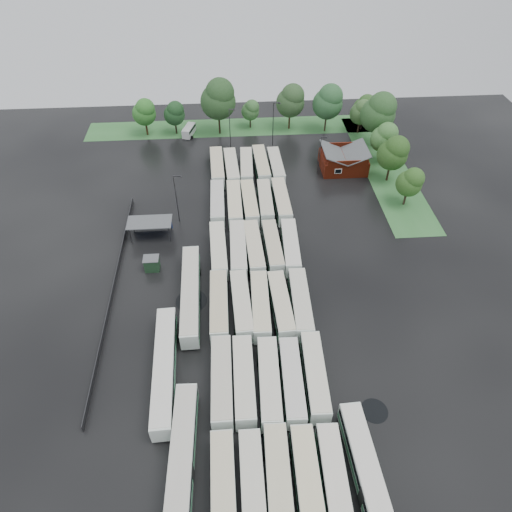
{
  "coord_description": "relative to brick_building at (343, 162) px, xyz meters",
  "views": [
    {
      "loc": [
        -2.05,
        -46.06,
        56.22
      ],
      "look_at": [
        2.0,
        12.0,
        2.5
      ],
      "focal_mm": 32.0,
      "sensor_mm": 36.0,
      "label": 1
    }
  ],
  "objects": [
    {
      "name": "west_fence",
      "position": [
        -46.2,
        -34.77,
        -1.27
      ],
      "size": [
        0.1,
        50.0,
        1.2
      ],
      "primitive_type": "cube",
      "color": "#2D2D30",
      "rests_on": "ground"
    },
    {
      "name": "bus_r2c4",
      "position": [
        -15.75,
        -41.77,
        0.13
      ],
      "size": [
        3.17,
        13.12,
        3.63
      ],
      "rotation": [
        0.0,
        0.0,
        -0.03
      ],
      "color": "silver",
      "rests_on": "ground"
    },
    {
      "name": "puddle_2",
      "position": [
        -33.18,
        -38.24,
        -1.86
      ],
      "size": [
        5.19,
        5.19,
        0.01
      ],
      "primitive_type": "cylinder",
      "color": "black",
      "rests_on": "ground"
    },
    {
      "name": "bus_r5c1",
      "position": [
        -25.37,
        -1.04,
        0.1
      ],
      "size": [
        3.32,
        12.98,
        3.58
      ],
      "rotation": [
        0.0,
        0.0,
        0.05
      ],
      "color": "silver",
      "rests_on": "ground"
    },
    {
      "name": "lamp_post_nw",
      "position": [
        -36.08,
        -16.81,
        4.27
      ],
      "size": [
        1.63,
        0.32,
        10.57
      ],
      "color": "#2D2D30",
      "rests_on": "ground"
    },
    {
      "name": "artic_bus_west_c",
      "position": [
        -36.19,
        -52.28,
        0.14
      ],
      "size": [
        3.42,
        19.59,
        3.62
      ],
      "rotation": [
        0.0,
        0.0,
        0.03
      ],
      "color": "silver",
      "rests_on": "ground"
    },
    {
      "name": "ground",
      "position": [
        -24.0,
        -42.77,
        -1.87
      ],
      "size": [
        160.0,
        160.0,
        0.0
      ],
      "primitive_type": "plane",
      "color": "black",
      "rests_on": "ground"
    },
    {
      "name": "bus_r1c4",
      "position": [
        -15.63,
        -54.84,
        0.11
      ],
      "size": [
        3.23,
        13.01,
        3.6
      ],
      "rotation": [
        0.0,
        0.0,
        -0.04
      ],
      "color": "silver",
      "rests_on": "ground"
    },
    {
      "name": "artic_bus_east",
      "position": [
        -11.72,
        -69.63,
        0.12
      ],
      "size": [
        3.47,
        19.4,
        3.58
      ],
      "rotation": [
        0.0,
        0.0,
        0.04
      ],
      "color": "silver",
      "rests_on": "ground"
    },
    {
      "name": "lamp_post_ne",
      "position": [
        -5.83,
        -1.49,
        3.41
      ],
      "size": [
        1.4,
        0.27,
        9.09
      ],
      "color": "#2D2D30",
      "rests_on": "ground"
    },
    {
      "name": "tree_north_3",
      "position": [
        -19.68,
        21.63,
        2.98
      ],
      "size": [
        4.56,
        4.55,
        7.54
      ],
      "color": "#2E2118",
      "rests_on": "ground"
    },
    {
      "name": "bus_r4c2",
      "position": [
        -22.18,
        -14.45,
        0.09
      ],
      "size": [
        3.15,
        12.85,
        3.55
      ],
      "rotation": [
        0.0,
        0.0,
        0.03
      ],
      "color": "silver",
      "rests_on": "ground"
    },
    {
      "name": "bus_r4c0",
      "position": [
        -28.57,
        -14.13,
        0.09
      ],
      "size": [
        2.74,
        12.8,
        3.56
      ],
      "rotation": [
        0.0,
        0.0,
        -0.0
      ],
      "color": "silver",
      "rests_on": "ground"
    },
    {
      "name": "bus_r0c0",
      "position": [
        -28.33,
        -68.92,
        0.12
      ],
      "size": [
        2.91,
        13.03,
        3.62
      ],
      "rotation": [
        0.0,
        0.0,
        0.01
      ],
      "color": "silver",
      "rests_on": "ground"
    },
    {
      "name": "bus_r1c3",
      "position": [
        -18.84,
        -55.44,
        0.06
      ],
      "size": [
        3.04,
        12.64,
        3.5
      ],
      "rotation": [
        0.0,
        0.0,
        -0.03
      ],
      "color": "silver",
      "rests_on": "ground"
    },
    {
      "name": "tree_north_2",
      "position": [
        -27.64,
        18.93,
        7.37
      ],
      "size": [
        8.66,
        8.66,
        14.35
      ],
      "color": "black",
      "rests_on": "ground"
    },
    {
      "name": "bus_r3c3",
      "position": [
        -18.83,
        -28.04,
        0.05
      ],
      "size": [
        3.09,
        12.57,
        3.47
      ],
      "rotation": [
        0.0,
        0.0,
        0.04
      ],
      "color": "silver",
      "rests_on": "ground"
    },
    {
      "name": "bus_r4c1",
      "position": [
        -25.19,
        -14.61,
        0.12
      ],
      "size": [
        2.86,
        13.01,
        3.62
      ],
      "rotation": [
        0.0,
        0.0,
        0.01
      ],
      "color": "silver",
      "rests_on": "ground"
    },
    {
      "name": "bus_r3c2",
      "position": [
        -22.19,
        -28.2,
        0.1
      ],
      "size": [
        3.27,
        12.95,
        3.57
      ],
      "rotation": [
        0.0,
        0.0,
        0.04
      ],
      "color": "silver",
      "rests_on": "ground"
    },
    {
      "name": "artic_bus_west_b",
      "position": [
        -33.1,
        -38.45,
        0.16
      ],
      "size": [
        3.18,
        19.74,
        3.65
      ],
      "rotation": [
        0.0,
        0.0,
        0.02
      ],
      "color": "silver",
      "rests_on": "ground"
    },
    {
      "name": "bus_r2c0",
      "position": [
        -28.54,
        -41.36,
        0.14
      ],
      "size": [
        2.81,
        13.11,
        3.65
      ],
      "rotation": [
        0.0,
        0.0,
        -0.0
      ],
      "color": "silver",
      "rests_on": "ground"
    },
    {
      "name": "bus_r5c4",
      "position": [
        -15.48,
        -0.96,
        0.05
      ],
      "size": [
        3.0,
        12.58,
        3.48
      ],
      "rotation": [
        0.0,
        0.0,
        0.03
      ],
      "color": "silver",
      "rests_on": "ground"
    },
    {
      "name": "bus_r3c4",
      "position": [
        -15.64,
        -28.28,
        0.1
      ],
      "size": [
        3.26,
        12.97,
        3.58
      ],
      "rotation": [
        0.0,
        0.0,
        -0.04
      ],
      "color": "silver",
      "rests_on": "ground"
    },
    {
      "name": "grass_strip_north",
      "position": [
        -22.0,
        22.03,
        -1.86
      ],
      "size": [
        80.0,
        10.0,
        0.01
      ],
      "primitive_type": "cube",
      "color": "#326D32",
      "rests_on": "ground"
    },
    {
      "name": "bus_r1c2",
      "position": [
        -21.93,
        -55.4,
        0.12
      ],
      "size": [
        3.17,
        13.05,
        3.61
      ],
      "rotation": [
        0.0,
        0.0,
        -0.03
      ],
      "color": "silver",
      "rests_on": "ground"
    },
    {
      "name": "bus_r0c1",
      "position": [
        -25.04,
        -68.76,
        0.05
      ],
      "size": [
        2.68,
        12.55,
        3.49
      ],
      "rotation": [
        0.0,
        0.0,
        0.0
      ],
      "color": "silver",
      "rests_on": "ground"
    },
    {
      "name": "wash_shed",
      "position": [
        -41.2,
        -20.74,
        1.12
      ],
      "size": [
        8.2,
        4.2,
        3.58
      ],
      "color": "#2D2D30",
      "rests_on": "ground"
    },
    {
      "name": "bus_r1c0",
      "position": [
        -28.31,
        -54.87,
        0.15
      ],
      "size": [
        2.85,
        13.19,
        3.67
      ],
      "rotation": [
        0.0,
        0.0,
        -0.0
      ],
      "color": "silver",
      "rests_on": "ground"
    },
    {
      "name": "brick_building",
      "position": [
        0.0,
        0.0,
        0.0
      ],
      "size": [
        10.07,
        8.6,
        5.39
      ],
      "color": "maroon",
      "rests_on": "ground"
    },
    {
      "name": "bus_r5c2",
      "position": [
        -22.03,
        -0.64,
        0.05
      ],
      "size": [
        3.06,
        12.58,
        3.48
      ],
      "rotation": [
        0.0,
        0.0,
        -0.03
      ],
      "color": "silver",
      "rests_on": "ground"
    },
    {
      "name": "tree_east_1",
      "position": [
        9.02,
        -5.4,
        5.08
      ],
      "size": [
        6.52,
        6.52,
        10.79
      ],
      "color": "black",
      "rests_on": "ground"
    },
    {
      "name": "tree_north_5",
      "position": [
        -0.59,
        18.33,
        6.11
      ],
      "size": [
        7.48,
        7.48,
        12.39
      ],
      "color": "#38261C",
      "rests_on": "ground"
    },
    {
      "name": "tree_east_2",
      "position": [
        9.42,
        2.49,
        4.48
      ],
      "size": [
        5.95,
        5.95,
        9.86
      ],
      "color": "black",
      "rests_on": "ground"
    },
    {
      "name": "bus_r2c1",
      "position": [
        -25.04,
        -41.4,
        0.1
      ],
      "size": [
        3.25,
        12.95,
        3.58
      ],
      "rotation": [
        0.0,
        0.0,
        0.04
      ],
      "color": "silver",
      "rests_on": "ground"
    },
    {
      "name": "artic_bus_west_a",
      "position": [
        -33.17,
        -65.62,
        0.15
      ],
      "size": [
        3.38,
        19.65,
        3.63
      ],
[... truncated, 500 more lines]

